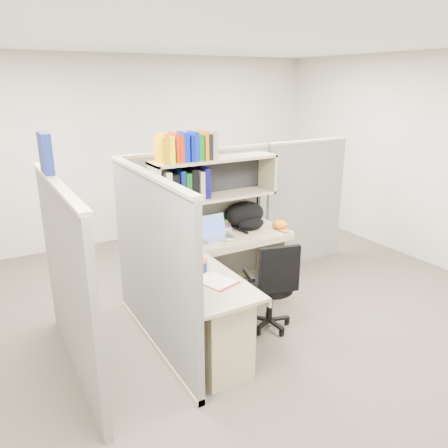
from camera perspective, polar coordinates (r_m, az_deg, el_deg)
ground at (r=4.55m, az=2.10°, el=-12.56°), size 6.00×6.00×0.00m
room_shell at (r=3.98m, az=2.37°, el=7.93°), size 6.00×6.00×6.00m
cubicle at (r=4.37m, az=-5.01°, el=-0.82°), size 3.79×1.84×1.95m
desk at (r=3.94m, az=-0.70°, el=-10.44°), size 1.74×1.75×0.73m
laptop at (r=4.62m, az=-1.02°, el=-0.50°), size 0.34×0.34×0.24m
backpack at (r=4.96m, az=3.07°, el=1.14°), size 0.55×0.46×0.29m
orange_cap at (r=4.99m, az=7.30°, el=-0.06°), size 0.20×0.22×0.09m
snack_canister at (r=3.86m, az=-2.99°, el=-5.39°), size 0.11×0.11×0.11m
tissue_box at (r=3.46m, az=-4.06°, el=-7.62°), size 0.12×0.12×0.19m
mouse at (r=4.57m, az=0.55°, el=-2.04°), size 0.09×0.07×0.03m
paper_cup at (r=4.80m, az=-3.20°, el=-0.62°), size 0.09×0.09×0.10m
book_stack at (r=4.97m, az=-0.50°, el=0.08°), size 0.19×0.24×0.11m
loose_paper at (r=3.70m, az=-1.18°, el=-7.36°), size 0.31×0.37×0.00m
task_chair at (r=4.28m, az=6.22°, el=-9.76°), size 0.53×0.49×0.93m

